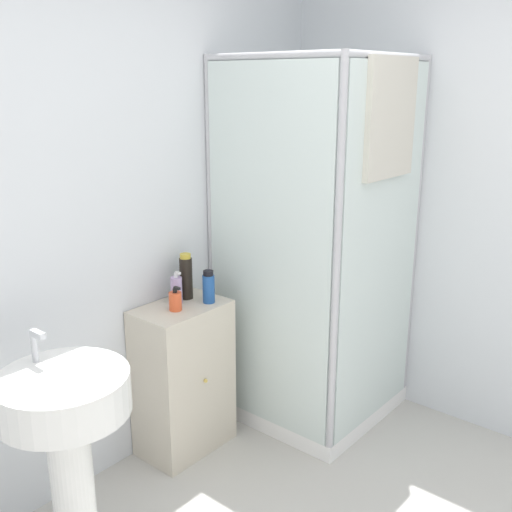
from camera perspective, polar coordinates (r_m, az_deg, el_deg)
name	(u,v)px	position (r m, az deg, el deg)	size (l,w,h in m)	color
wall_back	(67,229)	(2.74, -17.56, 2.46)	(6.40, 0.06, 2.50)	silver
shower_enclosure	(318,320)	(3.38, 5.96, -6.11)	(0.84, 0.87, 2.00)	white
vanity_cabinet	(184,378)	(3.17, -6.92, -11.46)	(0.47, 0.32, 0.79)	beige
sink	(67,431)	(2.38, -17.55, -15.58)	(0.48, 0.48, 1.00)	white
soap_dispenser	(175,301)	(2.94, -7.69, -4.25)	(0.06, 0.06, 0.12)	#E5562D
shampoo_bottle_tall_black	(186,277)	(3.07, -6.68, -1.98)	(0.06, 0.06, 0.24)	black
shampoo_bottle_blue	(209,287)	(3.02, -4.54, -2.98)	(0.06, 0.06, 0.17)	#1E4C93
lotion_bottle_white	(176,290)	(3.03, -7.58, -3.20)	(0.06, 0.06, 0.17)	#B299C6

